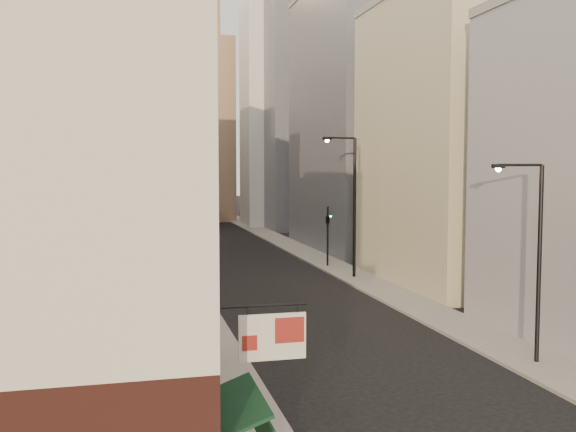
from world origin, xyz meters
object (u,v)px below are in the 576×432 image
Objects in this scene: streetlamp_mid at (351,198)px; clock_tower at (185,109)px; white_tower at (272,94)px; traffic_light_right at (328,222)px; streetlamp_near at (535,251)px; traffic_light_left at (172,230)px.

clock_tower is at bearing 86.33° from streetlamp_mid.
white_tower is (11.00, -14.00, 0.97)m from clock_tower.
traffic_light_right is at bearing 80.06° from streetlamp_mid.
traffic_light_right is (6.95, -53.50, -13.86)m from clock_tower.
streetlamp_near is at bearing 68.80° from traffic_light_right.
streetlamp_near is at bearing -93.22° from white_tower.
traffic_light_left is 13.07m from traffic_light_right.
clock_tower is 17.83m from white_tower.
white_tower is at bearing -117.70° from traffic_light_right.
streetlamp_mid is at bearing 98.88° from streetlamp_near.
white_tower is at bearing 94.97° from streetlamp_near.
streetlamp_mid is (6.99, -59.11, -11.72)m from clock_tower.
streetlamp_mid reaches higher than traffic_light_left.
streetlamp_mid is 13.28m from traffic_light_left.
clock_tower is at bearing -89.11° from traffic_light_left.
streetlamp_near is at bearing 125.07° from traffic_light_left.
clock_tower reaches higher than white_tower.
clock_tower is 8.98× the size of traffic_light_left.
traffic_light_right is at bearing -82.60° from clock_tower.
streetlamp_mid is 2.07× the size of traffic_light_right.
streetlamp_mid is 6.00m from traffic_light_right.
white_tower is 8.30× the size of traffic_light_left.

